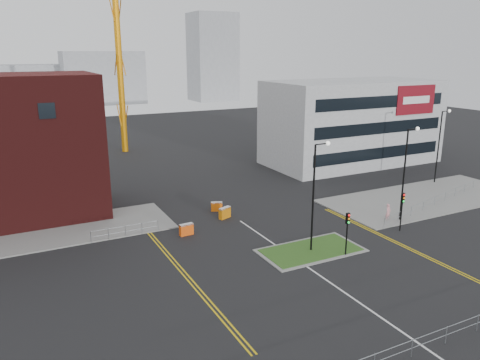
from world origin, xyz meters
name	(u,v)px	position (x,y,z in m)	size (l,w,h in m)	color
ground	(356,301)	(0.00, 0.00, 0.00)	(200.00, 200.00, 0.00)	black
pavement_left	(13,239)	(-20.00, 22.00, 0.06)	(28.00, 8.00, 0.12)	slate
pavement_right	(425,198)	(22.00, 14.00, 0.06)	(24.00, 10.00, 0.12)	slate
island_kerb	(311,250)	(2.00, 8.00, 0.04)	(8.60, 4.60, 0.08)	slate
grass_island	(311,250)	(2.00, 8.00, 0.06)	(8.00, 4.00, 0.12)	#204416
office_block	(352,122)	(26.01, 31.97, 6.00)	(25.00, 12.20, 12.00)	#A3A4A7
streetlamp_island	(316,188)	(2.22, 8.00, 5.41)	(1.46, 0.36, 9.18)	black
streetlamp_right_near	(406,167)	(14.22, 10.00, 5.41)	(1.46, 0.36, 9.18)	black
streetlamp_right_far	(440,141)	(28.22, 18.00, 5.41)	(1.46, 0.36, 9.18)	black
traffic_light_island	(347,226)	(4.00, 5.98, 2.57)	(0.28, 0.33, 3.65)	black
traffic_light_right	(402,204)	(12.00, 7.98, 2.57)	(0.28, 0.33, 3.65)	black
railing_front	(430,338)	(0.00, -6.00, 0.78)	(24.05, 0.05, 1.10)	gray
railing_left	(125,229)	(-11.00, 18.00, 0.74)	(6.05, 0.05, 1.10)	gray
railing_right	(435,200)	(20.50, 11.50, 0.78)	(19.05, 5.05, 1.10)	gray
centre_line	(337,287)	(0.00, 2.00, 0.01)	(0.15, 30.00, 0.01)	silver
yellow_left_a	(177,268)	(-9.00, 10.00, 0.01)	(0.12, 24.00, 0.01)	gold
yellow_left_b	(181,267)	(-8.70, 10.00, 0.01)	(0.12, 24.00, 0.01)	gold
yellow_right_a	(396,243)	(9.50, 6.00, 0.01)	(0.12, 20.00, 0.01)	gold
yellow_right_b	(398,242)	(9.80, 6.00, 0.01)	(0.12, 20.00, 0.01)	gold
skyline_b	(103,78)	(10.00, 130.00, 8.00)	(24.00, 12.00, 16.00)	gray
skyline_c	(213,57)	(45.00, 125.00, 14.00)	(14.00, 12.00, 28.00)	gray
skyline_d	(39,84)	(-8.00, 140.00, 6.00)	(30.00, 12.00, 12.00)	gray
pedestrian	(388,212)	(12.96, 10.57, 0.85)	(0.62, 0.41, 1.70)	pink
barrier_left	(186,229)	(-5.98, 16.00, 0.58)	(1.30, 0.53, 1.06)	#FA540D
barrier_mid	(217,206)	(-0.83, 20.77, 0.53)	(1.22, 0.81, 0.98)	orange
barrier_right	(225,212)	(-1.00, 18.43, 0.61)	(1.40, 0.92, 1.12)	orange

